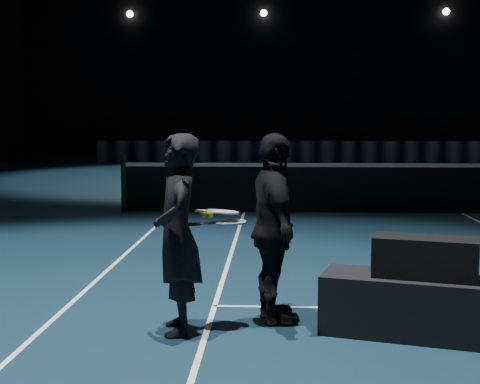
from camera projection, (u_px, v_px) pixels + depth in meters
The scene contains 16 objects.
floor at pixel (464, 215), 12.44m from camera, with size 36.00×36.00×0.00m, color #0E2832.
wall_back at pixel (353, 47), 29.78m from camera, with size 30.00×30.00×0.00m, color black.
court_lines at pixel (464, 214), 12.44m from camera, with size 10.98×23.78×0.01m, color white, non-canonical shape.
net_post_left at pixel (124, 184), 12.69m from camera, with size 0.10×0.10×1.10m, color black.
net_mesh at pixel (465, 191), 12.39m from camera, with size 12.80×0.02×0.86m, color black.
net_tape at pixel (466, 166), 12.34m from camera, with size 12.80×0.03×0.07m, color white.
sponsor_backdrop at pixel (358, 152), 27.79m from camera, with size 22.00×0.15×0.90m, color black.
fixtures_far at pixel (354, 12), 29.43m from camera, with size 20.00×0.30×0.30m, color white, non-canonical shape.
player_bench at pixel (424, 307), 5.39m from camera, with size 1.62×0.54×0.49m, color black.
racket_bag at pixel (425, 257), 5.35m from camera, with size 0.81×0.35×0.32m, color black.
bag_signature at pixel (430, 262), 5.17m from camera, with size 0.38×0.00×0.11m, color white.
player_a at pixel (177, 234), 5.44m from camera, with size 0.60×0.39×1.64m, color black.
player_b at pixel (274, 229), 5.72m from camera, with size 0.96×0.40×1.64m, color black.
racket_lower at pixel (230, 222), 5.58m from camera, with size 0.68×0.22×0.03m, color black, non-canonical shape.
racket_upper at pixel (223, 212), 5.59m from camera, with size 0.68×0.22×0.03m, color black, non-canonical shape.
tennis_balls at pixel (207, 212), 5.51m from camera, with size 0.12×0.10×0.12m, color yellow, non-canonical shape.
Camera 1 is at (-3.57, -12.51, 1.74)m, focal length 50.00 mm.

